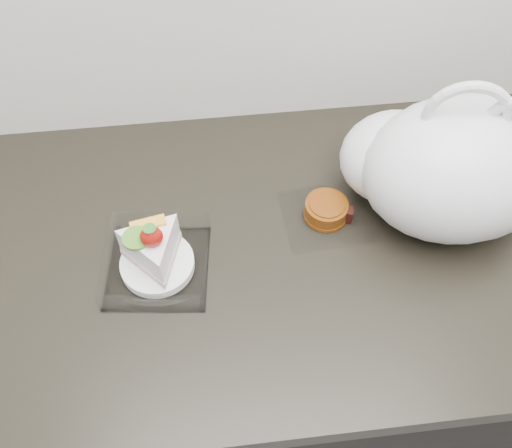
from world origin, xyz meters
TOP-DOWN VIEW (x-y plane):
  - counter at (0.00, 1.69)m, footprint 2.04×0.64m
  - cake_tray at (-0.26, 1.66)m, footprint 0.18×0.18m
  - mooncake_wrap at (0.03, 1.73)m, footprint 0.16×0.15m
  - plastic_bag at (0.21, 1.73)m, footprint 0.39×0.34m

SIDE VIEW (x-z plane):
  - counter at x=0.00m, z-range 0.00..0.90m
  - mooncake_wrap at x=0.03m, z-range 0.90..0.93m
  - cake_tray at x=-0.26m, z-range 0.87..1.00m
  - plastic_bag at x=0.21m, z-range 0.87..1.16m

